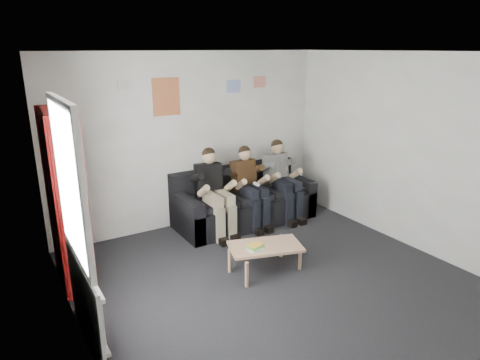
% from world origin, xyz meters
% --- Properties ---
extents(room_shell, '(5.00, 5.00, 5.00)m').
position_xyz_m(room_shell, '(0.00, 0.00, 1.35)').
color(room_shell, black).
rests_on(room_shell, ground).
extents(sofa, '(2.26, 0.93, 0.87)m').
position_xyz_m(sofa, '(0.68, 2.07, 0.31)').
color(sofa, black).
rests_on(sofa, ground).
extents(bookshelf, '(0.31, 0.94, 2.10)m').
position_xyz_m(bookshelf, '(-2.07, 1.57, 1.05)').
color(bookshelf, maroon).
rests_on(bookshelf, ground).
extents(coffee_table, '(0.90, 0.49, 0.36)m').
position_xyz_m(coffee_table, '(0.04, 0.52, 0.32)').
color(coffee_table, tan).
rests_on(coffee_table, ground).
extents(game_cases, '(0.22, 0.19, 0.04)m').
position_xyz_m(game_cases, '(-0.12, 0.50, 0.38)').
color(game_cases, silver).
rests_on(game_cases, coffee_table).
extents(person_left, '(0.39, 0.84, 1.32)m').
position_xyz_m(person_left, '(0.05, 1.87, 0.66)').
color(person_left, black).
rests_on(person_left, sofa).
extents(person_middle, '(0.37, 0.79, 1.27)m').
position_xyz_m(person_middle, '(0.68, 1.87, 0.64)').
color(person_middle, '#52381B').
rests_on(person_middle, sofa).
extents(person_right, '(0.38, 0.82, 1.30)m').
position_xyz_m(person_right, '(1.31, 1.87, 0.66)').
color(person_right, silver).
rests_on(person_right, sofa).
extents(radiator, '(0.10, 0.64, 0.60)m').
position_xyz_m(radiator, '(-2.15, 0.20, 0.35)').
color(radiator, silver).
rests_on(radiator, ground).
extents(window, '(0.05, 1.30, 2.36)m').
position_xyz_m(window, '(-2.22, 0.20, 1.03)').
color(window, white).
rests_on(window, room_shell).
extents(poster_large, '(0.42, 0.01, 0.55)m').
position_xyz_m(poster_large, '(-0.40, 2.49, 2.05)').
color(poster_large, gold).
rests_on(poster_large, room_shell).
extents(poster_blue, '(0.25, 0.01, 0.20)m').
position_xyz_m(poster_blue, '(0.75, 2.49, 2.15)').
color(poster_blue, '#4471EA').
rests_on(poster_blue, room_shell).
extents(poster_pink, '(0.22, 0.01, 0.18)m').
position_xyz_m(poster_pink, '(1.25, 2.49, 2.20)').
color(poster_pink, '#BC3A90').
rests_on(poster_pink, room_shell).
extents(poster_sign, '(0.20, 0.01, 0.14)m').
position_xyz_m(poster_sign, '(-1.00, 2.49, 2.25)').
color(poster_sign, silver).
rests_on(poster_sign, room_shell).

